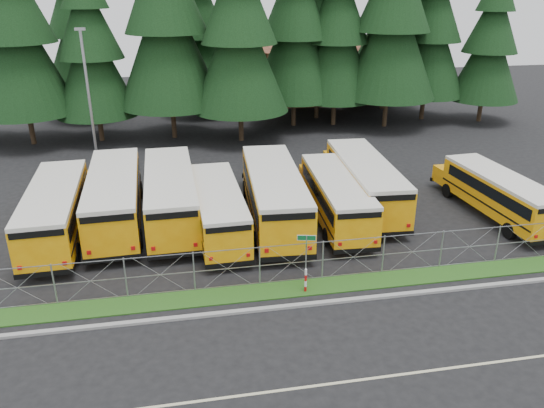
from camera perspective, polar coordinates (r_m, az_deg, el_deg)
The scene contains 30 objects.
ground at distance 26.71m, azimuth 6.90°, elevation -6.67°, with size 120.00×120.00×0.00m, color black.
curb at distance 24.17m, azimuth 9.06°, elevation -10.09°, with size 50.00×0.25×0.12m, color gray.
grass_verge at distance 25.31m, azimuth 8.02°, elevation -8.47°, with size 50.00×1.40×0.06m, color #1A4213.
road_lane_line at distance 20.58m, azimuth 13.65°, elevation -17.40°, with size 50.00×0.12×0.01m, color beige.
chainlink_fence at distance 25.40m, azimuth 7.66°, elevation -5.80°, with size 44.00×0.10×2.00m, color #94969C, non-canonical shape.
brick_building at distance 64.31m, azimuth 1.69°, elevation 13.83°, with size 22.00×10.00×6.00m, color brown.
bus_0 at distance 31.18m, azimuth -22.13°, elevation -0.76°, with size 2.69×11.38×2.98m, color orange, non-canonical shape.
bus_1 at distance 31.69m, azimuth -16.51°, elevation 0.57°, with size 2.84×12.01×3.15m, color orange, non-canonical shape.
bus_2 at distance 31.31m, azimuth -10.87°, elevation 0.83°, with size 2.82×11.94×3.13m, color orange, non-canonical shape.
bus_3 at distance 29.62m, azimuth -5.83°, elevation -0.58°, with size 2.47×10.45×2.74m, color orange, non-canonical shape.
bus_4 at distance 30.64m, azimuth 0.15°, elevation 0.87°, with size 2.91×12.35×3.24m, color orange, non-canonical shape.
bus_5 at distance 31.13m, azimuth 6.76°, elevation 0.65°, with size 2.53×10.73×2.81m, color orange, non-canonical shape.
bus_6 at distance 33.40m, azimuth 9.75°, elevation 2.27°, with size 2.76×11.68×3.06m, color orange, non-canonical shape.
bus_east at distance 34.26m, azimuth 22.90°, elevation 0.91°, with size 2.40×10.15×2.66m, color orange, non-canonical shape.
street_sign at distance 23.66m, azimuth 3.70°, elevation -5.05°, with size 0.82×0.54×2.81m.
striped_bollard at distance 24.23m, azimuth 3.64°, elevation -8.23°, with size 0.11×0.11×1.20m, color #B20C0C.
light_standard at distance 41.07m, azimuth -19.10°, elevation 10.99°, with size 0.70×0.35×10.14m.
conifer_1 at distance 49.31m, azimuth -26.02°, elevation 16.38°, with size 8.49×8.49×18.77m, color black, non-canonical shape.
conifer_2 at distance 48.42m, azimuth -18.93°, elevation 15.47°, with size 7.09×7.09×15.68m, color black, non-canonical shape.
conifer_3 at distance 47.56m, azimuth -11.31°, elevation 18.76°, with size 9.07×9.07×20.05m, color black, non-canonical shape.
conifer_4 at distance 45.95m, azimuth -3.58°, elevation 17.94°, with size 8.30×8.30×18.36m, color black, non-canonical shape.
conifer_5 at distance 51.23m, azimuth 2.48°, elevation 18.32°, with size 8.18×8.18×18.10m, color black, non-canonical shape.
conifer_6 at distance 51.86m, azimuth 7.02°, elevation 17.73°, with size 7.77×7.77×17.18m, color black, non-canonical shape.
conifer_7 at distance 51.95m, azimuth 12.87°, elevation 18.68°, with size 8.85×8.85×19.56m, color black, non-canonical shape.
conifer_8 at distance 56.02m, azimuth 16.70°, elevation 17.27°, with size 7.69×7.69×17.00m, color black, non-canonical shape.
conifer_9 at distance 56.98m, azimuth 22.40°, elevation 15.56°, with size 6.74×6.74×14.91m, color black, non-canonical shape.
conifer_10 at distance 57.26m, azimuth -20.04°, elevation 17.44°, with size 8.10×8.10×17.92m, color black, non-canonical shape.
conifer_11 at distance 56.31m, azimuth -8.05°, elevation 18.15°, with size 7.83×7.83×17.32m, color black, non-canonical shape.
conifer_12 at distance 54.33m, azimuth 5.16°, elevation 20.20°, with size 9.62×9.62×21.29m, color black, non-canonical shape.
conifer_13 at distance 59.83m, azimuth 12.45°, elevation 18.97°, with size 8.62×8.62×19.07m, color black, non-canonical shape.
Camera 1 is at (-7.31, -22.10, 13.10)m, focal length 35.00 mm.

